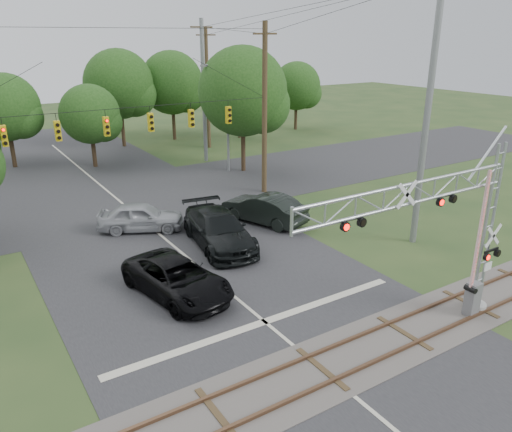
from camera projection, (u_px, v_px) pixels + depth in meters
ground at (363, 405)px, 15.25m from camera, size 160.00×160.00×0.00m
road_main at (211, 278)px, 23.17m from camera, size 14.00×90.00×0.02m
road_cross at (117, 199)px, 34.27m from camera, size 90.00×12.00×0.02m
railroad_track at (322, 369)px, 16.82m from camera, size 90.00×3.20×0.17m
crossing_gantry at (442, 227)px, 17.56m from camera, size 10.03×0.89×6.94m
traffic_signal_span at (144, 122)px, 29.59m from camera, size 19.34×0.36×11.50m
pickup_black at (177, 278)px, 21.42m from camera, size 3.62×6.08×1.58m
car_dark at (219, 229)px, 26.44m from camera, size 3.54×6.69×1.85m
sedan_silver at (141, 217)px, 28.59m from camera, size 5.16×3.90×1.64m
suv_dark at (264, 208)px, 29.77m from camera, size 3.66×5.67×1.77m
streetlight at (226, 112)px, 39.56m from camera, size 2.32×0.24×8.69m
utility_poles at (156, 106)px, 32.30m from camera, size 26.41×27.87×13.84m
treeline at (92, 98)px, 42.33m from camera, size 54.13×26.61×9.96m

